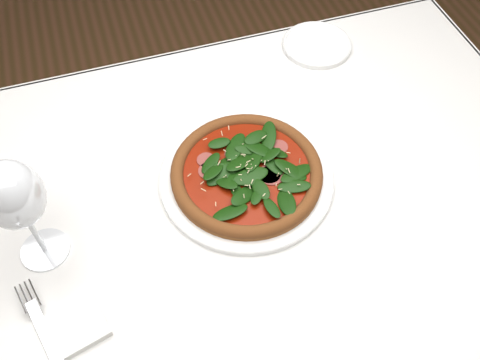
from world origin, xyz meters
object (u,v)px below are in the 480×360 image
object	(u,v)px
plate	(247,177)
napkin	(49,341)
wine_glass	(13,197)
pizza	(247,171)

from	to	relation	value
plate	napkin	world-z (taller)	same
plate	wine_glass	size ratio (longest dim) A/B	1.42
plate	pizza	world-z (taller)	pizza
plate	wine_glass	distance (m)	0.39
pizza	wine_glass	bearing A→B (deg)	-174.38
pizza	plate	bearing A→B (deg)	0.00
napkin	plate	bearing A→B (deg)	27.68
wine_glass	napkin	bearing A→B (deg)	-93.51
pizza	wine_glass	distance (m)	0.38
wine_glass	napkin	world-z (taller)	wine_glass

